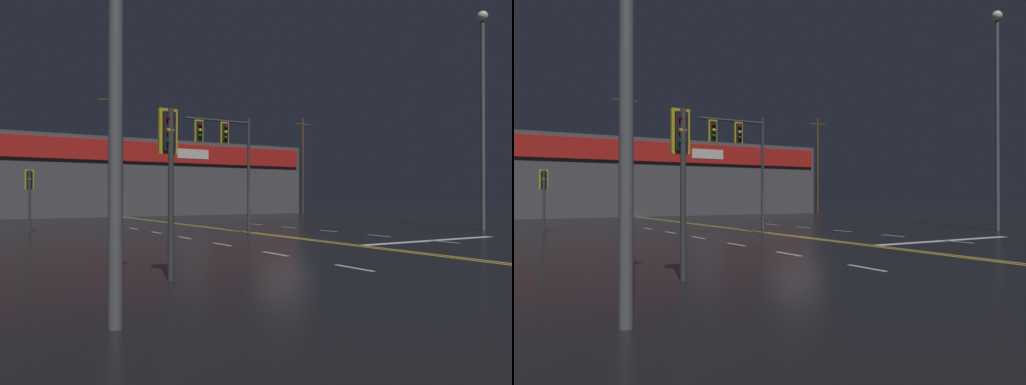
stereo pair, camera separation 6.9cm
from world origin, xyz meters
TOP-DOWN VIEW (x-y plane):
  - ground_plane at (0.00, 0.00)m, footprint 200.00×200.00m
  - road_markings at (0.64, -0.76)m, footprint 12.02×60.00m
  - traffic_signal_median at (-1.88, 2.19)m, footprint 3.36×0.36m
  - traffic_signal_corner_southwest at (-8.70, -8.28)m, footprint 0.42×0.36m
  - traffic_signal_corner_northwest at (-9.46, 8.72)m, footprint 0.42×0.36m
  - streetlight_near_right at (11.54, -2.01)m, footprint 0.56×0.56m
  - building_backdrop at (0.00, 30.26)m, footprint 38.64×10.23m
  - utility_pole_row at (-2.15, 26.24)m, footprint 45.17×0.26m

SIDE VIEW (x-z plane):
  - ground_plane at x=0.00m, z-range 0.00..0.00m
  - road_markings at x=0.64m, z-range 0.00..0.01m
  - traffic_signal_corner_northwest at x=-9.46m, z-range 0.73..3.90m
  - traffic_signal_corner_southwest at x=-8.70m, z-range 0.88..4.60m
  - building_backdrop at x=0.00m, z-range 0.01..7.09m
  - traffic_signal_median at x=-1.88m, z-range 1.44..7.02m
  - utility_pole_row at x=-2.15m, z-range -0.37..12.19m
  - streetlight_near_right at x=11.54m, z-range 1.40..13.17m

